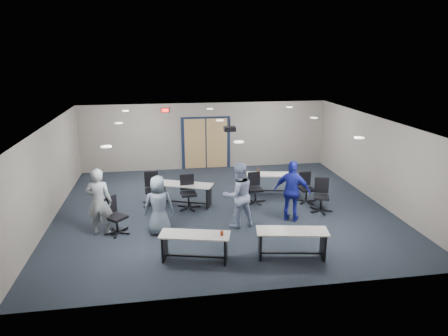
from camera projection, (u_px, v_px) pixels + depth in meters
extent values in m
plane|color=black|center=(223.00, 208.00, 12.41)|extent=(10.00, 10.00, 0.00)
cube|color=gray|center=(206.00, 136.00, 16.28)|extent=(10.00, 0.04, 2.70)
cube|color=gray|center=(258.00, 231.00, 7.76)|extent=(10.00, 0.04, 2.70)
cube|color=gray|center=(48.00, 174.00, 11.28)|extent=(0.04, 9.00, 2.70)
cube|color=gray|center=(377.00, 160.00, 12.77)|extent=(0.04, 9.00, 2.70)
cube|color=white|center=(223.00, 122.00, 11.64)|extent=(10.00, 9.00, 0.04)
cube|color=#111A33|center=(206.00, 143.00, 16.34)|extent=(2.00, 0.06, 2.20)
cube|color=tan|center=(195.00, 144.00, 16.26)|extent=(0.85, 0.04, 2.05)
cube|color=tan|center=(217.00, 143.00, 16.39)|extent=(0.85, 0.04, 2.05)
cube|color=black|center=(165.00, 110.00, 15.69)|extent=(0.32, 0.05, 0.18)
cube|color=#FF0C0C|center=(165.00, 110.00, 15.66)|extent=(0.26, 0.02, 0.12)
cylinder|color=black|center=(230.00, 123.00, 12.19)|extent=(0.04, 0.04, 0.24)
cube|color=black|center=(230.00, 129.00, 12.24)|extent=(0.35, 0.30, 0.14)
cylinder|color=black|center=(231.00, 130.00, 12.10)|extent=(0.08, 0.03, 0.08)
cube|color=#B8B6AD|center=(195.00, 235.00, 9.18)|extent=(1.70, 0.91, 0.03)
cube|color=black|center=(165.00, 246.00, 9.34)|extent=(0.16, 0.49, 0.63)
cube|color=black|center=(226.00, 249.00, 9.22)|extent=(0.16, 0.49, 0.63)
cube|color=black|center=(195.00, 256.00, 9.34)|extent=(1.41, 0.39, 0.04)
cylinder|color=#A83416|center=(222.00, 233.00, 9.11)|extent=(0.07, 0.07, 0.11)
cube|color=#B8B6AD|center=(292.00, 231.00, 9.32)|extent=(1.74, 0.85, 0.03)
cube|color=black|center=(260.00, 244.00, 9.43)|extent=(0.14, 0.51, 0.65)
cube|color=black|center=(323.00, 244.00, 9.40)|extent=(0.14, 0.51, 0.65)
cube|color=black|center=(291.00, 253.00, 9.48)|extent=(1.47, 0.31, 0.04)
cube|color=#B8B6AD|center=(185.00, 184.00, 12.48)|extent=(1.82, 1.16, 0.03)
cube|color=black|center=(162.00, 193.00, 12.74)|extent=(0.24, 0.51, 0.67)
cube|color=black|center=(209.00, 197.00, 12.43)|extent=(0.24, 0.51, 0.67)
cube|color=black|center=(185.00, 202.00, 12.65)|extent=(1.45, 0.60, 0.04)
cube|color=#B8B6AD|center=(272.00, 174.00, 13.52)|extent=(1.78, 0.85, 0.03)
cube|color=black|center=(249.00, 184.00, 13.63)|extent=(0.14, 0.52, 0.66)
cube|color=black|center=(294.00, 184.00, 13.61)|extent=(0.14, 0.52, 0.66)
cube|color=black|center=(271.00, 191.00, 13.69)|extent=(1.50, 0.31, 0.04)
imported|color=#90989D|center=(99.00, 202.00, 10.42)|extent=(0.71, 0.51, 1.83)
imported|color=slate|center=(159.00, 205.00, 10.48)|extent=(0.81, 0.54, 1.61)
imported|color=#A0AED4|center=(238.00, 195.00, 10.92)|extent=(1.03, 0.89, 1.83)
imported|color=#1C239C|center=(292.00, 191.00, 11.29)|extent=(1.11, 0.89, 1.77)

